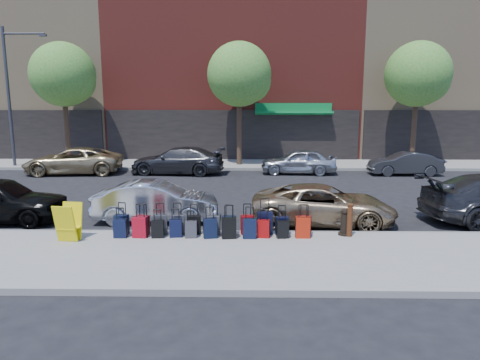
{
  "coord_description": "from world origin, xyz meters",
  "views": [
    {
      "loc": [
        0.95,
        -16.45,
        3.78
      ],
      "look_at": [
        0.72,
        -1.5,
        1.12
      ],
      "focal_mm": 32.0,
      "sensor_mm": 36.0,
      "label": 1
    }
  ],
  "objects_px": {
    "tree_right": "(420,76)",
    "fire_hydrant": "(345,222)",
    "tree_left": "(65,76)",
    "streetlight": "(11,89)",
    "car_near_2": "(324,205)",
    "display_rack": "(69,223)",
    "car_far_3": "(405,164)",
    "car_far_0": "(73,161)",
    "bollard": "(350,220)",
    "tree_center": "(242,76)",
    "car_near_1": "(156,202)",
    "car_far_1": "(177,161)",
    "suitcase_front_5": "(213,225)",
    "car_far_2": "(298,161)"
  },
  "relations": [
    {
      "from": "bollard",
      "to": "car_far_3",
      "type": "relative_size",
      "value": 0.24
    },
    {
      "from": "bollard",
      "to": "car_near_1",
      "type": "bearing_deg",
      "value": 160.86
    },
    {
      "from": "tree_right",
      "to": "car_near_1",
      "type": "distance_m",
      "value": 18.69
    },
    {
      "from": "display_rack",
      "to": "tree_center",
      "type": "bearing_deg",
      "value": 80.22
    },
    {
      "from": "tree_left",
      "to": "tree_right",
      "type": "distance_m",
      "value": 21.0
    },
    {
      "from": "car_near_2",
      "to": "bollard",
      "type": "bearing_deg",
      "value": -159.65
    },
    {
      "from": "car_near_2",
      "to": "car_far_1",
      "type": "xyz_separation_m",
      "value": [
        -6.25,
        9.84,
        0.11
      ]
    },
    {
      "from": "streetlight",
      "to": "tree_left",
      "type": "bearing_deg",
      "value": 13.39
    },
    {
      "from": "tree_left",
      "to": "tree_center",
      "type": "xyz_separation_m",
      "value": [
        10.5,
        0.0,
        0.0
      ]
    },
    {
      "from": "car_far_0",
      "to": "suitcase_front_5",
      "type": "bearing_deg",
      "value": 32.17
    },
    {
      "from": "tree_right",
      "to": "fire_hydrant",
      "type": "relative_size",
      "value": 9.34
    },
    {
      "from": "fire_hydrant",
      "to": "car_near_1",
      "type": "xyz_separation_m",
      "value": [
        -5.7,
        1.88,
        0.15
      ]
    },
    {
      "from": "bollard",
      "to": "car_far_0",
      "type": "distance_m",
      "value": 16.95
    },
    {
      "from": "tree_right",
      "to": "display_rack",
      "type": "height_order",
      "value": "tree_right"
    },
    {
      "from": "fire_hydrant",
      "to": "car_far_0",
      "type": "bearing_deg",
      "value": 158.27
    },
    {
      "from": "bollard",
      "to": "suitcase_front_5",
      "type": "bearing_deg",
      "value": 178.46
    },
    {
      "from": "tree_center",
      "to": "fire_hydrant",
      "type": "distance_m",
      "value": 15.44
    },
    {
      "from": "tree_right",
      "to": "fire_hydrant",
      "type": "xyz_separation_m",
      "value": [
        -7.43,
        -14.31,
        -4.9
      ]
    },
    {
      "from": "bollard",
      "to": "car_far_2",
      "type": "bearing_deg",
      "value": 90.1
    },
    {
      "from": "display_rack",
      "to": "car_far_0",
      "type": "relative_size",
      "value": 0.19
    },
    {
      "from": "tree_right",
      "to": "fire_hydrant",
      "type": "distance_m",
      "value": 16.85
    },
    {
      "from": "car_near_2",
      "to": "car_far_3",
      "type": "distance_m",
      "value": 11.42
    },
    {
      "from": "tree_center",
      "to": "fire_hydrant",
      "type": "height_order",
      "value": "tree_center"
    },
    {
      "from": "tree_left",
      "to": "bollard",
      "type": "bearing_deg",
      "value": -46.56
    },
    {
      "from": "display_rack",
      "to": "car_far_3",
      "type": "relative_size",
      "value": 0.26
    },
    {
      "from": "tree_right",
      "to": "car_near_2",
      "type": "bearing_deg",
      "value": -121.45
    },
    {
      "from": "tree_left",
      "to": "bollard",
      "type": "relative_size",
      "value": 7.88
    },
    {
      "from": "tree_right",
      "to": "bollard",
      "type": "xyz_separation_m",
      "value": [
        -7.32,
        -14.44,
        -4.79
      ]
    },
    {
      "from": "streetlight",
      "to": "fire_hydrant",
      "type": "relative_size",
      "value": 10.28
    },
    {
      "from": "car_far_3",
      "to": "fire_hydrant",
      "type": "bearing_deg",
      "value": -26.84
    },
    {
      "from": "car_near_2",
      "to": "streetlight",
      "type": "bearing_deg",
      "value": 61.37
    },
    {
      "from": "tree_right",
      "to": "car_near_1",
      "type": "bearing_deg",
      "value": -136.57
    },
    {
      "from": "tree_left",
      "to": "streetlight",
      "type": "bearing_deg",
      "value": -166.61
    },
    {
      "from": "car_far_2",
      "to": "car_far_3",
      "type": "height_order",
      "value": "car_far_2"
    },
    {
      "from": "car_far_3",
      "to": "streetlight",
      "type": "bearing_deg",
      "value": -95.65
    },
    {
      "from": "car_near_2",
      "to": "car_far_3",
      "type": "relative_size",
      "value": 1.19
    },
    {
      "from": "car_near_1",
      "to": "car_far_0",
      "type": "bearing_deg",
      "value": 33.12
    },
    {
      "from": "display_rack",
      "to": "car_far_3",
      "type": "height_order",
      "value": "car_far_3"
    },
    {
      "from": "tree_right",
      "to": "car_far_0",
      "type": "distance_m",
      "value": 20.46
    },
    {
      "from": "tree_center",
      "to": "car_far_0",
      "type": "bearing_deg",
      "value": -162.68
    },
    {
      "from": "bollard",
      "to": "car_far_3",
      "type": "xyz_separation_m",
      "value": [
        5.68,
        11.47,
        0.0
      ]
    },
    {
      "from": "streetlight",
      "to": "car_far_1",
      "type": "relative_size",
      "value": 1.58
    },
    {
      "from": "car_near_1",
      "to": "car_near_2",
      "type": "relative_size",
      "value": 0.88
    },
    {
      "from": "tree_center",
      "to": "car_near_2",
      "type": "relative_size",
      "value": 1.61
    },
    {
      "from": "suitcase_front_5",
      "to": "car_far_1",
      "type": "xyz_separation_m",
      "value": [
        -2.86,
        11.54,
        0.31
      ]
    },
    {
      "from": "car_near_2",
      "to": "suitcase_front_5",
      "type": "bearing_deg",
      "value": 124.42
    },
    {
      "from": "streetlight",
      "to": "car_far_0",
      "type": "height_order",
      "value": "streetlight"
    },
    {
      "from": "tree_right",
      "to": "car_near_2",
      "type": "height_order",
      "value": "tree_right"
    },
    {
      "from": "car_far_1",
      "to": "tree_left",
      "type": "bearing_deg",
      "value": -106.08
    },
    {
      "from": "fire_hydrant",
      "to": "car_far_1",
      "type": "bearing_deg",
      "value": 140.9
    }
  ]
}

